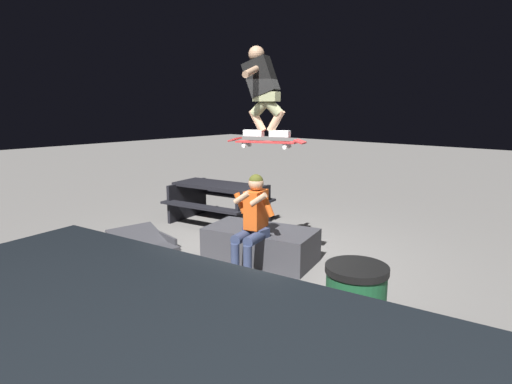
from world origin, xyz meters
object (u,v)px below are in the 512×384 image
at_px(person_sitting_on_ledge, 252,220).
at_px(skateboard, 266,142).
at_px(skater_airborne, 263,87).
at_px(kicker_ramp, 142,244).
at_px(ledge_box_main, 261,244).
at_px(trash_bin, 355,310).
at_px(picnic_table_back, 219,197).

distance_m(person_sitting_on_ledge, skateboard, 1.02).
relative_size(skater_airborne, kicker_ramp, 1.00).
bearing_deg(ledge_box_main, skater_airborne, 134.43).
bearing_deg(person_sitting_on_ledge, skateboard, -100.40).
height_order(kicker_ramp, trash_bin, trash_bin).
bearing_deg(picnic_table_back, ledge_box_main, 151.59).
bearing_deg(kicker_ramp, ledge_box_main, -155.72).
bearing_deg(trash_bin, ledge_box_main, -30.28).
distance_m(person_sitting_on_ledge, kicker_ramp, 2.11).
bearing_deg(skater_airborne, person_sitting_on_ledge, 93.09).
xyz_separation_m(person_sitting_on_ledge, trash_bin, (-1.94, 0.84, -0.31)).
height_order(ledge_box_main, skateboard, skateboard).
bearing_deg(kicker_ramp, person_sitting_on_ledge, -169.25).
distance_m(kicker_ramp, trash_bin, 3.95).
xyz_separation_m(person_sitting_on_ledge, picnic_table_back, (2.10, -1.44, -0.22)).
height_order(skater_airborne, picnic_table_back, skater_airborne).
distance_m(ledge_box_main, trash_bin, 2.50).
distance_m(skateboard, skater_airborne, 0.69).
height_order(person_sitting_on_ledge, kicker_ramp, person_sitting_on_ledge).
height_order(ledge_box_main, picnic_table_back, picnic_table_back).
height_order(person_sitting_on_ledge, picnic_table_back, person_sitting_on_ledge).
distance_m(skateboard, picnic_table_back, 2.74).
distance_m(person_sitting_on_ledge, skater_airborne, 1.69).
distance_m(ledge_box_main, picnic_table_back, 2.16).
xyz_separation_m(person_sitting_on_ledge, skater_airborne, (0.01, -0.21, 1.68)).
height_order(skateboard, picnic_table_back, skateboard).
height_order(skateboard, kicker_ramp, skateboard).
bearing_deg(ledge_box_main, kicker_ramp, 24.28).
bearing_deg(trash_bin, skateboard, -29.40).
bearing_deg(ledge_box_main, skateboard, 143.68).
xyz_separation_m(kicker_ramp, picnic_table_back, (0.14, -1.81, 0.44)).
xyz_separation_m(picnic_table_back, trash_bin, (-4.04, 2.28, -0.08)).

